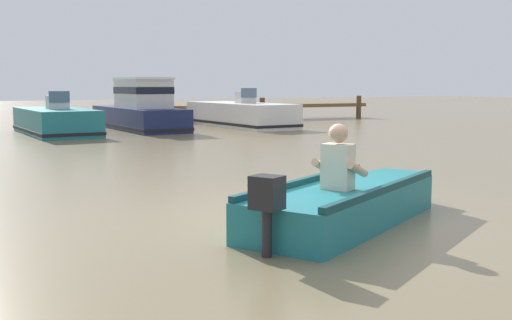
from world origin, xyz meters
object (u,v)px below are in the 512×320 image
object	(u,v)px
rowboat_with_person	(345,202)
moored_boat_navy	(140,110)
moored_boat_white	(240,115)
moored_boat_teal	(56,122)

from	to	relation	value
rowboat_with_person	moored_boat_navy	world-z (taller)	moored_boat_navy
rowboat_with_person	moored_boat_navy	distance (m)	16.34
rowboat_with_person	moored_boat_white	xyz separation A→B (m)	(5.96, 16.17, 0.19)
moored_boat_navy	moored_boat_teal	bearing A→B (deg)	-162.36
moored_boat_teal	moored_boat_white	size ratio (longest dim) A/B	0.83
moored_boat_white	moored_boat_teal	bearing A→B (deg)	-172.44
rowboat_with_person	moored_boat_white	size ratio (longest dim) A/B	0.57
rowboat_with_person	moored_boat_white	distance (m)	17.24
moored_boat_teal	moored_boat_navy	world-z (taller)	moored_boat_navy
moored_boat_teal	moored_boat_navy	bearing A→B (deg)	17.64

